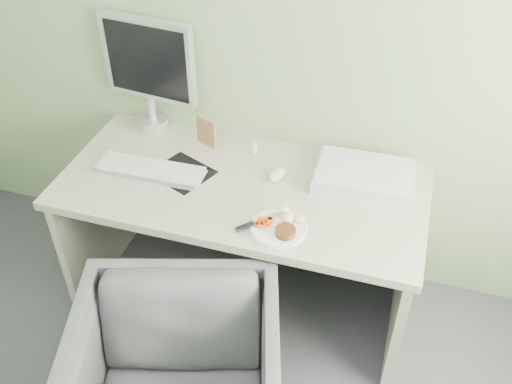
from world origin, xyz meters
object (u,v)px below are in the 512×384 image
(desk, at_px, (242,216))
(monitor, at_px, (149,69))
(plate, at_px, (279,228))
(scanner, at_px, (364,177))

(desk, bearing_deg, monitor, 150.19)
(plate, bearing_deg, scanner, 54.97)
(desk, height_order, monitor, monitor)
(plate, relative_size, scanner, 0.54)
(plate, height_order, monitor, monitor)
(plate, xyz_separation_m, scanner, (0.28, 0.39, 0.03))
(scanner, relative_size, monitor, 0.76)
(plate, xyz_separation_m, monitor, (-0.78, 0.55, 0.31))
(desk, bearing_deg, scanner, 17.99)
(monitor, bearing_deg, plate, -28.22)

